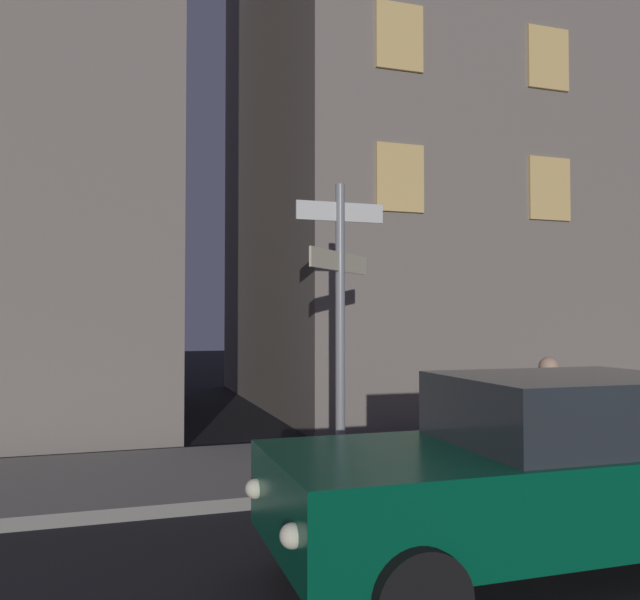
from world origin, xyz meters
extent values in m
cube|color=gray|center=(0.00, 6.49, 0.07)|extent=(40.00, 2.91, 0.14)
cylinder|color=gray|center=(-0.86, 5.90, 1.94)|extent=(0.12, 0.12, 3.60)
cube|color=white|center=(-0.86, 5.90, 3.39)|extent=(1.16, 0.03, 0.24)
cube|color=beige|center=(-0.86, 5.90, 2.76)|extent=(1.16, 1.16, 0.24)
cube|color=#05472D|center=(-0.39, 2.70, 0.69)|extent=(4.21, 1.74, 0.67)
cube|color=#23282D|center=(0.00, 2.69, 1.30)|extent=(1.97, 1.58, 0.54)
cylinder|color=black|center=(-1.78, 1.86, 0.32)|extent=(0.64, 0.23, 0.64)
cylinder|color=black|center=(-1.77, 3.56, 0.32)|extent=(0.64, 0.23, 0.64)
cylinder|color=black|center=(1.00, 3.53, 0.32)|extent=(0.64, 0.23, 0.64)
sphere|color=#F9EFCC|center=(-2.51, 2.14, 0.69)|extent=(0.16, 0.16, 0.16)
sphere|color=#F9EFCC|center=(-2.50, 3.29, 0.69)|extent=(0.16, 0.16, 0.16)
torus|color=black|center=(0.40, 4.25, 0.36)|extent=(0.72, 0.13, 0.72)
torus|color=black|center=(1.49, 4.36, 0.36)|extent=(0.72, 0.13, 0.72)
cylinder|color=#1959A5|center=(0.94, 4.31, 0.61)|extent=(1.00, 0.14, 0.04)
cylinder|color=navy|center=(1.04, 4.32, 1.08)|extent=(0.48, 0.36, 0.61)
sphere|color=tan|center=(1.04, 4.32, 1.50)|extent=(0.22, 0.22, 0.22)
cylinder|color=black|center=(1.00, 4.22, 0.58)|extent=(0.35, 0.15, 0.55)
cylinder|color=black|center=(0.98, 4.40, 0.58)|extent=(0.35, 0.15, 0.55)
cube|color=slate|center=(5.85, 13.17, 7.79)|extent=(12.45, 9.30, 15.57)
cube|color=#F2C672|center=(1.18, 8.49, 4.51)|extent=(0.90, 0.06, 1.20)
cube|color=#F2C672|center=(4.29, 8.49, 4.51)|extent=(0.90, 0.06, 1.20)
cube|color=#F2C672|center=(1.18, 8.49, 7.03)|extent=(0.90, 0.06, 1.20)
cube|color=#F2C672|center=(4.29, 8.49, 7.03)|extent=(0.90, 0.06, 1.20)
camera|label=1|loc=(-3.57, -1.74, 2.03)|focal=36.06mm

